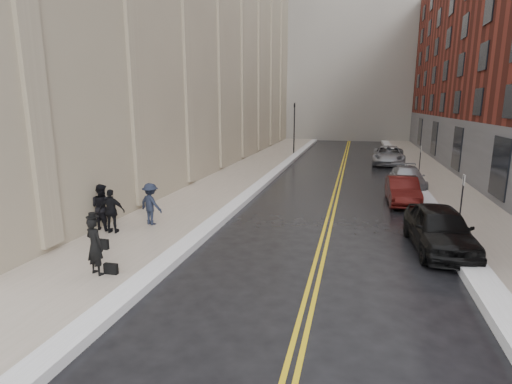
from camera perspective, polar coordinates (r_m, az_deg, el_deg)
The scene contains 18 objects.
ground at distance 11.63m, azimuth -4.98°, elevation -13.47°, with size 160.00×160.00×0.00m, color black.
sidewalk_left at distance 27.53m, azimuth -3.02°, elevation 1.97°, with size 4.00×64.00×0.15m, color gray.
sidewalk_right at distance 26.91m, azimuth 25.64°, elevation 0.51°, with size 3.00×64.00×0.15m, color gray.
lane_stripe_a at distance 26.38m, azimuth 11.43°, elevation 1.12°, with size 0.12×64.00×0.01m, color gold.
lane_stripe_b at distance 26.37m, azimuth 11.95°, elevation 1.09°, with size 0.12×64.00×0.01m, color gold.
snow_ridge_left at distance 26.94m, azimuth 1.67°, elevation 1.87°, with size 0.70×60.80×0.26m, color white.
snow_ridge_right at distance 26.58m, azimuth 21.75°, elevation 0.88°, with size 0.85×60.80×0.30m, color white.
traffic_signal at distance 40.38m, azimuth 5.49°, elevation 9.57°, with size 0.18×0.15×5.20m.
parking_sign_near at distance 18.77m, azimuth 27.37°, elevation -0.39°, with size 0.06×0.35×2.23m.
parking_sign_far at distance 30.42m, azimuth 22.40°, elevation 4.49°, with size 0.06×0.35×2.23m.
car_black at distance 15.50m, azimuth 24.75°, elevation -4.77°, with size 1.87×4.66×1.59m, color black.
car_maroon at distance 22.10m, azimuth 20.19°, elevation 0.23°, with size 1.46×4.18×1.38m, color #3F0D0B.
car_silver_near at distance 26.19m, azimuth 20.81°, elevation 1.92°, with size 1.84×4.52×1.31m, color #94969B.
car_silver_far at distance 36.19m, azimuth 18.40°, elevation 5.00°, with size 2.58×5.59×1.55m, color gray.
pedestrian_main at distance 12.66m, azimuth -22.02°, elevation -7.15°, with size 0.64×0.42×1.75m, color black.
pedestrian_a at distance 17.02m, azimuth -21.14°, elevation -1.99°, with size 0.90×0.70×1.85m, color black.
pedestrian_b at distance 17.11m, azimuth -14.79°, elevation -1.66°, with size 1.13×0.65×1.75m, color #1A1F2E.
pedestrian_c at distance 16.44m, azimuth -19.91°, elevation -2.61°, with size 1.01×0.42×1.73m, color black.
Camera 1 is at (3.49, -9.86, 5.08)m, focal length 28.00 mm.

